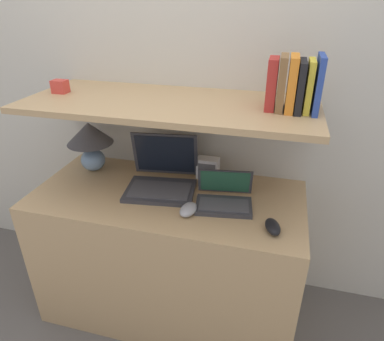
# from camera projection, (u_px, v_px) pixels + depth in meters

# --- Properties ---
(wall_back) EXTENTS (6.00, 0.05, 2.40)m
(wall_back) POSITION_uv_depth(u_px,v_px,m) (187.00, 88.00, 1.83)
(wall_back) COLOR beige
(wall_back) RESTS_ON ground_plane
(desk) EXTENTS (1.34, 0.63, 0.76)m
(desk) POSITION_uv_depth(u_px,v_px,m) (170.00, 253.00, 1.88)
(desk) COLOR tan
(desk) RESTS_ON ground_plane
(back_riser) EXTENTS (1.34, 0.04, 1.19)m
(back_riser) POSITION_uv_depth(u_px,v_px,m) (186.00, 190.00, 2.07)
(back_riser) COLOR beige
(back_riser) RESTS_ON ground_plane
(shelf) EXTENTS (1.34, 0.56, 0.03)m
(shelf) POSITION_uv_depth(u_px,v_px,m) (169.00, 104.00, 1.56)
(shelf) COLOR tan
(shelf) RESTS_ON back_riser
(table_lamp) EXTENTS (0.25, 0.25, 0.28)m
(table_lamp) POSITION_uv_depth(u_px,v_px,m) (90.00, 139.00, 1.86)
(table_lamp) COLOR #7593B2
(table_lamp) RESTS_ON desk
(laptop_large) EXTENTS (0.38, 0.35, 0.27)m
(laptop_large) POSITION_uv_depth(u_px,v_px,m) (162.00, 178.00, 1.74)
(laptop_large) COLOR #333338
(laptop_large) RESTS_ON desk
(laptop_small) EXTENTS (0.29, 0.24, 0.15)m
(laptop_small) POSITION_uv_depth(u_px,v_px,m) (224.00, 198.00, 1.60)
(laptop_small) COLOR #333338
(laptop_small) RESTS_ON desk
(computer_mouse) EXTENTS (0.09, 0.12, 0.04)m
(computer_mouse) POSITION_uv_depth(u_px,v_px,m) (188.00, 210.00, 1.54)
(computer_mouse) COLOR #99999E
(computer_mouse) RESTS_ON desk
(second_mouse) EXTENTS (0.09, 0.12, 0.04)m
(second_mouse) POSITION_uv_depth(u_px,v_px,m) (273.00, 227.00, 1.43)
(second_mouse) COLOR black
(second_mouse) RESTS_ON desk
(router_box) EXTENTS (0.12, 0.07, 0.11)m
(router_box) POSITION_uv_depth(u_px,v_px,m) (208.00, 168.00, 1.83)
(router_box) COLOR white
(router_box) RESTS_ON desk
(book_blue) EXTENTS (0.02, 0.17, 0.23)m
(book_blue) POSITION_uv_depth(u_px,v_px,m) (318.00, 84.00, 1.36)
(book_blue) COLOR #284293
(book_blue) RESTS_ON shelf
(book_yellow) EXTENTS (0.02, 0.14, 0.21)m
(book_yellow) POSITION_uv_depth(u_px,v_px,m) (309.00, 86.00, 1.37)
(book_yellow) COLOR gold
(book_yellow) RESTS_ON shelf
(book_black) EXTENTS (0.03, 0.17, 0.20)m
(book_black) POSITION_uv_depth(u_px,v_px,m) (300.00, 86.00, 1.38)
(book_black) COLOR black
(book_black) RESTS_ON shelf
(book_orange) EXTENTS (0.03, 0.16, 0.22)m
(book_orange) POSITION_uv_depth(u_px,v_px,m) (292.00, 84.00, 1.39)
(book_orange) COLOR orange
(book_orange) RESTS_ON shelf
(book_brown) EXTENTS (0.03, 0.15, 0.22)m
(book_brown) POSITION_uv_depth(u_px,v_px,m) (282.00, 83.00, 1.40)
(book_brown) COLOR brown
(book_brown) RESTS_ON shelf
(book_red) EXTENTS (0.04, 0.13, 0.21)m
(book_red) POSITION_uv_depth(u_px,v_px,m) (272.00, 84.00, 1.41)
(book_red) COLOR #A82823
(book_red) RESTS_ON shelf
(shelf_gadget) EXTENTS (0.07, 0.06, 0.06)m
(shelf_gadget) POSITION_uv_depth(u_px,v_px,m) (60.00, 87.00, 1.67)
(shelf_gadget) COLOR #CC3D33
(shelf_gadget) RESTS_ON shelf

